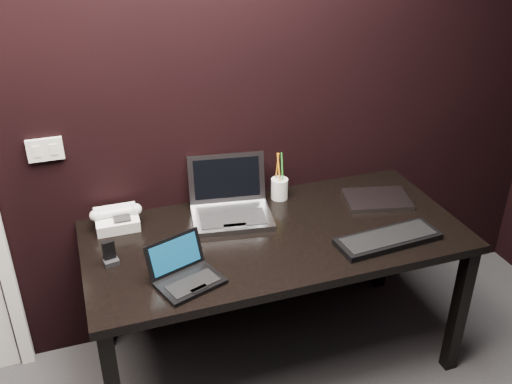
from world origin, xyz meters
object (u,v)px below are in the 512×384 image
object	(u,v)px
desk	(275,247)
mobile_phone	(110,255)
silver_laptop	(231,206)
pen_cup	(279,188)
ext_keyboard	(388,239)
closed_laptop	(377,199)
netbook	(186,274)
desk_phone	(117,219)

from	to	relation	value
desk	mobile_phone	bearing A→B (deg)	179.57
silver_laptop	pen_cup	xyz separation A→B (m)	(0.28, 0.08, 0.01)
ext_keyboard	closed_laptop	distance (m)	0.36
silver_laptop	ext_keyboard	xyz separation A→B (m)	(0.59, -0.44, -0.03)
closed_laptop	netbook	bearing A→B (deg)	-162.53
closed_laptop	pen_cup	bearing A→B (deg)	157.14
closed_laptop	mobile_phone	distance (m)	1.31
ext_keyboard	desk_phone	world-z (taller)	desk_phone
desk	pen_cup	xyz separation A→B (m)	(0.13, 0.30, 0.14)
netbook	ext_keyboard	xyz separation A→B (m)	(0.90, -0.01, -0.02)
closed_laptop	pen_cup	distance (m)	0.49
desk	silver_laptop	size ratio (longest dim) A/B	4.10
ext_keyboard	silver_laptop	bearing A→B (deg)	143.08
desk	silver_laptop	bearing A→B (deg)	124.18
mobile_phone	closed_laptop	bearing A→B (deg)	4.64
desk	mobile_phone	xyz separation A→B (m)	(-0.73, 0.01, 0.12)
mobile_phone	pen_cup	size ratio (longest dim) A/B	0.42
netbook	closed_laptop	xyz separation A→B (m)	(1.04, 0.33, -0.02)
desk_phone	silver_laptop	bearing A→B (deg)	-7.76
silver_laptop	closed_laptop	world-z (taller)	silver_laptop
silver_laptop	pen_cup	world-z (taller)	silver_laptop
mobile_phone	pen_cup	distance (m)	0.91
ext_keyboard	pen_cup	distance (m)	0.61
desk	ext_keyboard	world-z (taller)	ext_keyboard
netbook	desk_phone	distance (m)	0.54
desk_phone	desk	bearing A→B (deg)	-23.24
desk_phone	mobile_phone	bearing A→B (deg)	-102.35
ext_keyboard	desk_phone	size ratio (longest dim) A/B	2.06
ext_keyboard	closed_laptop	size ratio (longest dim) A/B	1.36
desk_phone	ext_keyboard	bearing A→B (deg)	-24.82
mobile_phone	silver_laptop	bearing A→B (deg)	19.84
desk	closed_laptop	size ratio (longest dim) A/B	4.81
silver_laptop	closed_laptop	bearing A→B (deg)	-8.15
desk	mobile_phone	size ratio (longest dim) A/B	16.45
netbook	mobile_phone	world-z (taller)	netbook
netbook	ext_keyboard	bearing A→B (deg)	-0.69
silver_laptop	desk_phone	world-z (taller)	silver_laptop
ext_keyboard	desk_phone	distance (m)	1.22
netbook	desk_phone	xyz separation A→B (m)	(-0.21, 0.50, 0.01)
ext_keyboard	mobile_phone	xyz separation A→B (m)	(-1.17, 0.23, 0.02)
closed_laptop	silver_laptop	bearing A→B (deg)	171.85
silver_laptop	mobile_phone	distance (m)	0.62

